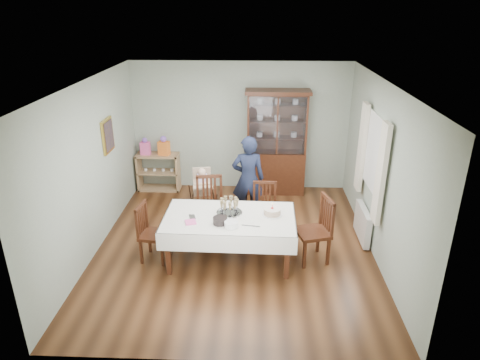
# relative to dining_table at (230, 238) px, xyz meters

# --- Properties ---
(floor) EXTENTS (5.00, 5.00, 0.00)m
(floor) POSITION_rel_dining_table_xyz_m (0.06, 0.41, -0.38)
(floor) COLOR #593319
(floor) RESTS_ON ground
(room_shell) EXTENTS (5.00, 5.00, 5.00)m
(room_shell) POSITION_rel_dining_table_xyz_m (0.06, 0.95, 1.32)
(room_shell) COLOR #9EAA99
(room_shell) RESTS_ON floor
(dining_table) EXTENTS (2.02, 1.19, 0.76)m
(dining_table) POSITION_rel_dining_table_xyz_m (0.00, 0.00, 0.00)
(dining_table) COLOR #402010
(dining_table) RESTS_ON floor
(china_cabinet) EXTENTS (1.30, 0.48, 2.18)m
(china_cabinet) POSITION_rel_dining_table_xyz_m (0.81, 2.67, 0.74)
(china_cabinet) COLOR #402010
(china_cabinet) RESTS_ON floor
(sideboard) EXTENTS (0.90, 0.38, 0.80)m
(sideboard) POSITION_rel_dining_table_xyz_m (-1.69, 2.69, 0.02)
(sideboard) COLOR tan
(sideboard) RESTS_ON floor
(picture_frame) EXTENTS (0.04, 0.48, 0.58)m
(picture_frame) POSITION_rel_dining_table_xyz_m (-2.16, 1.21, 1.27)
(picture_frame) COLOR gold
(picture_frame) RESTS_ON room_shell
(window) EXTENTS (0.04, 1.02, 1.22)m
(window) POSITION_rel_dining_table_xyz_m (2.28, 0.71, 1.17)
(window) COLOR white
(window) RESTS_ON room_shell
(curtain_left) EXTENTS (0.07, 0.30, 1.55)m
(curtain_left) POSITION_rel_dining_table_xyz_m (2.22, 0.09, 1.07)
(curtain_left) COLOR silver
(curtain_left) RESTS_ON room_shell
(curtain_right) EXTENTS (0.07, 0.30, 1.55)m
(curtain_right) POSITION_rel_dining_table_xyz_m (2.22, 1.33, 1.07)
(curtain_right) COLOR silver
(curtain_right) RESTS_ON room_shell
(radiator) EXTENTS (0.10, 0.80, 0.55)m
(radiator) POSITION_rel_dining_table_xyz_m (2.22, 0.71, -0.08)
(radiator) COLOR white
(radiator) RESTS_ON floor
(chair_far_left) EXTENTS (0.54, 0.54, 1.04)m
(chair_far_left) POSITION_rel_dining_table_xyz_m (-0.38, 0.77, -0.07)
(chair_far_left) COLOR #402010
(chair_far_left) RESTS_ON floor
(chair_far_right) EXTENTS (0.42, 0.42, 0.94)m
(chair_far_right) POSITION_rel_dining_table_xyz_m (0.55, 0.80, -0.11)
(chair_far_right) COLOR #402010
(chair_far_right) RESTS_ON floor
(chair_end_left) EXTENTS (0.48, 0.48, 0.94)m
(chair_end_left) POSITION_rel_dining_table_xyz_m (-1.18, -0.02, -0.11)
(chair_end_left) COLOR #402010
(chair_end_left) RESTS_ON floor
(chair_end_right) EXTENTS (0.59, 0.59, 1.06)m
(chair_end_right) POSITION_rel_dining_table_xyz_m (1.30, 0.05, -0.07)
(chair_end_right) COLOR #402010
(chair_end_right) RESTS_ON floor
(woman) EXTENTS (0.61, 0.41, 1.62)m
(woman) POSITION_rel_dining_table_xyz_m (0.25, 1.39, 0.42)
(woman) COLOR black
(woman) RESTS_ON floor
(high_chair) EXTENTS (0.52, 0.52, 1.01)m
(high_chair) POSITION_rel_dining_table_xyz_m (-0.58, 1.37, 0.01)
(high_chair) COLOR black
(high_chair) RESTS_ON floor
(champagne_tray) EXTENTS (0.40, 0.40, 0.24)m
(champagne_tray) POSITION_rel_dining_table_xyz_m (-0.01, 0.11, 0.45)
(champagne_tray) COLOR silver
(champagne_tray) RESTS_ON dining_table
(birthday_cake) EXTENTS (0.30, 0.30, 0.20)m
(birthday_cake) POSITION_rel_dining_table_xyz_m (0.65, 0.07, 0.43)
(birthday_cake) COLOR white
(birthday_cake) RESTS_ON dining_table
(plate_stack_dark) EXTENTS (0.21, 0.21, 0.10)m
(plate_stack_dark) POSITION_rel_dining_table_xyz_m (-0.12, -0.23, 0.43)
(plate_stack_dark) COLOR black
(plate_stack_dark) RESTS_ON dining_table
(plate_stack_white) EXTENTS (0.24, 0.24, 0.09)m
(plate_stack_white) POSITION_rel_dining_table_xyz_m (0.05, -0.32, 0.42)
(plate_stack_white) COLOR white
(plate_stack_white) RESTS_ON dining_table
(napkin_stack) EXTENTS (0.19, 0.19, 0.02)m
(napkin_stack) POSITION_rel_dining_table_xyz_m (-0.56, -0.22, 0.39)
(napkin_stack) COLOR #F55AA5
(napkin_stack) RESTS_ON dining_table
(cutlery) EXTENTS (0.15, 0.18, 0.01)m
(cutlery) POSITION_rel_dining_table_xyz_m (-0.60, -0.04, 0.38)
(cutlery) COLOR silver
(cutlery) RESTS_ON dining_table
(cake_knife) EXTENTS (0.27, 0.06, 0.01)m
(cake_knife) POSITION_rel_dining_table_xyz_m (0.33, -0.29, 0.38)
(cake_knife) COLOR silver
(cake_knife) RESTS_ON dining_table
(gift_bag_pink) EXTENTS (0.20, 0.13, 0.37)m
(gift_bag_pink) POSITION_rel_dining_table_xyz_m (-1.93, 2.67, 0.58)
(gift_bag_pink) COLOR #F55AA5
(gift_bag_pink) RESTS_ON sideboard
(gift_bag_orange) EXTENTS (0.25, 0.20, 0.41)m
(gift_bag_orange) POSITION_rel_dining_table_xyz_m (-1.54, 2.67, 0.60)
(gift_bag_orange) COLOR orange
(gift_bag_orange) RESTS_ON sideboard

